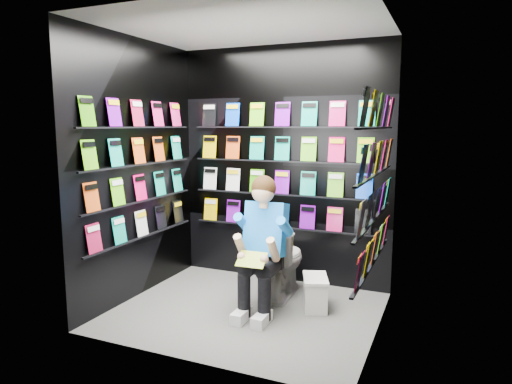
% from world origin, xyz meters
% --- Properties ---
extents(floor, '(2.40, 2.40, 0.00)m').
position_xyz_m(floor, '(0.00, 0.00, 0.00)').
color(floor, '#595957').
rests_on(floor, ground).
extents(ceiling, '(2.40, 2.40, 0.00)m').
position_xyz_m(ceiling, '(0.00, 0.00, 2.60)').
color(ceiling, white).
rests_on(ceiling, floor).
extents(wall_back, '(2.40, 0.04, 2.60)m').
position_xyz_m(wall_back, '(0.00, 1.00, 1.30)').
color(wall_back, black).
rests_on(wall_back, floor).
extents(wall_front, '(2.40, 0.04, 2.60)m').
position_xyz_m(wall_front, '(0.00, -1.00, 1.30)').
color(wall_front, black).
rests_on(wall_front, floor).
extents(wall_left, '(0.04, 2.00, 2.60)m').
position_xyz_m(wall_left, '(-1.20, 0.00, 1.30)').
color(wall_left, black).
rests_on(wall_left, floor).
extents(wall_right, '(0.04, 2.00, 2.60)m').
position_xyz_m(wall_right, '(1.20, 0.00, 1.30)').
color(wall_right, black).
rests_on(wall_right, floor).
extents(comics_back, '(2.10, 0.06, 1.37)m').
position_xyz_m(comics_back, '(0.00, 0.97, 1.31)').
color(comics_back, '#D81E72').
rests_on(comics_back, wall_back).
extents(comics_left, '(0.06, 1.70, 1.37)m').
position_xyz_m(comics_left, '(-1.17, 0.00, 1.31)').
color(comics_left, '#D81E72').
rests_on(comics_left, wall_left).
extents(comics_right, '(0.06, 1.70, 1.37)m').
position_xyz_m(comics_right, '(1.17, 0.00, 1.31)').
color(comics_right, '#D81E72').
rests_on(comics_right, wall_right).
extents(toilet, '(0.45, 0.77, 0.73)m').
position_xyz_m(toilet, '(0.15, 0.53, 0.37)').
color(toilet, white).
rests_on(toilet, floor).
extents(longbox, '(0.32, 0.42, 0.28)m').
position_xyz_m(longbox, '(0.58, 0.34, 0.14)').
color(longbox, silver).
rests_on(longbox, floor).
extents(longbox_lid, '(0.34, 0.45, 0.03)m').
position_xyz_m(longbox_lid, '(0.58, 0.34, 0.29)').
color(longbox_lid, silver).
rests_on(longbox_lid, longbox).
extents(reader, '(0.55, 0.77, 1.39)m').
position_xyz_m(reader, '(0.15, 0.15, 0.77)').
color(reader, '#1D7BE9').
rests_on(reader, toilet).
extents(held_comic, '(0.27, 0.16, 0.11)m').
position_xyz_m(held_comic, '(0.15, -0.20, 0.58)').
color(held_comic, green).
rests_on(held_comic, reader).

